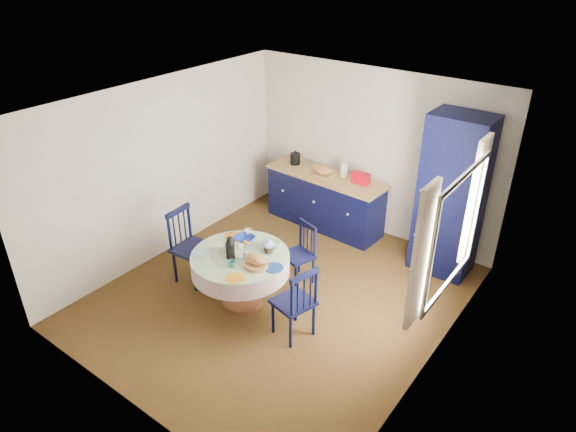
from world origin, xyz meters
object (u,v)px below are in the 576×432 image
at_px(mug_c, 269,250).
at_px(dining_table, 241,263).
at_px(cobalt_bowl, 244,239).
at_px(chair_right, 296,302).
at_px(chair_far, 300,253).
at_px(kitchen_counter, 325,199).
at_px(mug_d, 248,233).
at_px(chair_left, 190,246).
at_px(pantry_cabinet, 451,197).
at_px(mug_a, 225,249).
at_px(mug_b, 232,264).

bearing_deg(mug_c, dining_table, -135.18).
bearing_deg(cobalt_bowl, chair_right, -18.77).
height_order(dining_table, chair_far, dining_table).
distance_m(chair_far, cobalt_bowl, 0.79).
distance_m(kitchen_counter, cobalt_bowl, 2.05).
height_order(kitchen_counter, mug_d, kitchen_counter).
xyz_separation_m(dining_table, chair_left, (-0.90, 0.01, -0.08)).
bearing_deg(pantry_cabinet, mug_a, -128.34).
xyz_separation_m(kitchen_counter, mug_b, (0.38, -2.55, 0.31)).
xyz_separation_m(pantry_cabinet, chair_far, (-1.39, -1.42, -0.68)).
height_order(mug_d, cobalt_bowl, mug_d).
distance_m(mug_b, mug_c, 0.51).
bearing_deg(mug_b, mug_d, 115.54).
relative_size(mug_b, cobalt_bowl, 0.37).
bearing_deg(chair_left, mug_d, -63.43).
height_order(chair_left, mug_d, chair_left).
relative_size(kitchen_counter, chair_right, 2.09).
xyz_separation_m(chair_left, chair_right, (1.77, -0.09, -0.04)).
relative_size(pantry_cabinet, chair_right, 2.34).
distance_m(kitchen_counter, dining_table, 2.33).
bearing_deg(chair_far, mug_a, -101.43).
bearing_deg(dining_table, kitchen_counter, 97.21).
relative_size(chair_left, mug_d, 10.46).
relative_size(mug_a, mug_b, 1.18).
bearing_deg(mug_b, dining_table, 109.30).
distance_m(kitchen_counter, mug_d, 1.93).
relative_size(mug_c, cobalt_bowl, 0.48).
bearing_deg(kitchen_counter, chair_far, -65.71).
distance_m(pantry_cabinet, mug_d, 2.67).
bearing_deg(mug_c, mug_b, -107.74).
xyz_separation_m(dining_table, cobalt_bowl, (-0.18, 0.28, 0.15)).
xyz_separation_m(kitchen_counter, mug_a, (0.09, -2.36, 0.31)).
bearing_deg(dining_table, mug_a, -164.41).
distance_m(mug_a, mug_d, 0.46).
bearing_deg(mug_a, mug_b, -32.98).
bearing_deg(mug_d, chair_left, -149.67).
xyz_separation_m(kitchen_counter, chair_left, (-0.61, -2.30, 0.07)).
distance_m(mug_a, mug_c, 0.53).
bearing_deg(cobalt_bowl, kitchen_counter, 93.16).
xyz_separation_m(chair_right, mug_c, (-0.63, 0.32, 0.29)).
xyz_separation_m(pantry_cabinet, chair_right, (-0.80, -2.33, -0.62)).
relative_size(chair_right, mug_a, 8.66).
bearing_deg(chair_left, chair_far, -58.78).
bearing_deg(chair_far, mug_c, -76.83).
bearing_deg(mug_c, cobalt_bowl, 174.72).
bearing_deg(mug_b, kitchen_counter, 98.42).
distance_m(chair_left, mug_a, 0.74).
bearing_deg(dining_table, mug_d, 119.04).
height_order(kitchen_counter, chair_far, kitchen_counter).
bearing_deg(pantry_cabinet, chair_right, -108.13).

